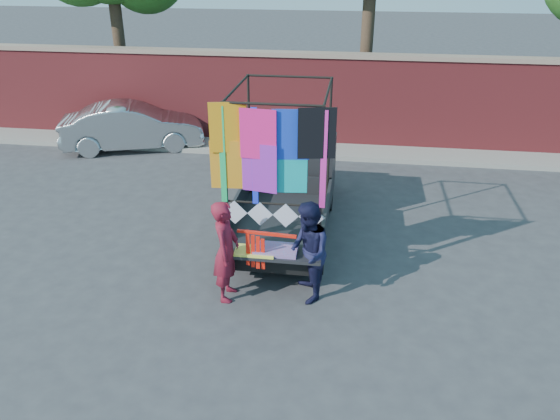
# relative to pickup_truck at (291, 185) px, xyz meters

# --- Properties ---
(ground) EXTENTS (90.00, 90.00, 0.00)m
(ground) POSITION_rel_pickup_truck_xyz_m (0.39, -2.06, -0.78)
(ground) COLOR #38383A
(ground) RESTS_ON ground
(brick_wall) EXTENTS (30.00, 0.45, 2.61)m
(brick_wall) POSITION_rel_pickup_truck_xyz_m (0.39, 4.94, 0.54)
(brick_wall) COLOR maroon
(brick_wall) RESTS_ON ground
(curb) EXTENTS (30.00, 1.20, 0.12)m
(curb) POSITION_rel_pickup_truck_xyz_m (0.39, 4.24, -0.72)
(curb) COLOR gray
(curb) RESTS_ON ground
(pickup_truck) EXTENTS (1.96, 4.93, 3.11)m
(pickup_truck) POSITION_rel_pickup_truck_xyz_m (0.00, 0.00, 0.00)
(pickup_truck) COLOR black
(pickup_truck) RESTS_ON ground
(sedan) EXTENTS (4.12, 2.55, 1.28)m
(sedan) POSITION_rel_pickup_truck_xyz_m (-4.99, 3.85, -0.14)
(sedan) COLOR #B5B9BC
(sedan) RESTS_ON ground
(woman) EXTENTS (0.42, 0.63, 1.70)m
(woman) POSITION_rel_pickup_truck_xyz_m (-0.67, -2.97, 0.07)
(woman) COLOR maroon
(woman) RESTS_ON ground
(man) EXTENTS (0.83, 0.95, 1.68)m
(man) POSITION_rel_pickup_truck_xyz_m (0.61, -2.81, 0.06)
(man) COLOR #151636
(man) RESTS_ON ground
(streamer_bundle) EXTENTS (0.95, 0.12, 0.65)m
(streamer_bundle) POSITION_rel_pickup_truck_xyz_m (-0.13, -2.90, 0.19)
(streamer_bundle) COLOR #FF1D0D
(streamer_bundle) RESTS_ON ground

